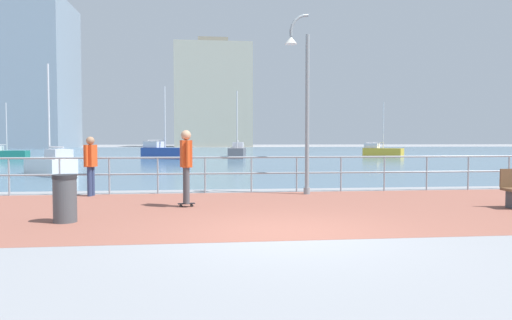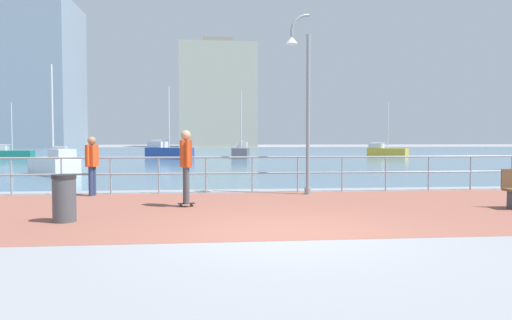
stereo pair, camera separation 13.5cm
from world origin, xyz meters
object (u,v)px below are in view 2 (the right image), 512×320
at_px(skateboarder, 186,161).
at_px(lamppost, 303,95).
at_px(bystander, 92,161).
at_px(sailboat_blue, 386,151).
at_px(sailboat_navy, 11,154).
at_px(sailboat_gray, 168,152).
at_px(sailboat_red, 241,152).
at_px(sailboat_white, 54,164).
at_px(trash_bin, 64,198).

bearing_deg(skateboarder, lamppost, 33.32).
relative_size(bystander, sailboat_blue, 0.32).
xyz_separation_m(bystander, sailboat_navy, (-13.31, 26.72, -0.55)).
xyz_separation_m(sailboat_gray, sailboat_blue, (20.65, 3.05, -0.09)).
bearing_deg(sailboat_navy, skateboarder, -61.10).
bearing_deg(sailboat_blue, sailboat_red, -169.34).
bearing_deg(sailboat_white, trash_bin, -71.11).
bearing_deg(lamppost, sailboat_red, 90.02).
relative_size(skateboarder, sailboat_red, 0.31).
distance_m(trash_bin, sailboat_white, 13.21).
relative_size(lamppost, sailboat_red, 0.89).
bearing_deg(bystander, lamppost, -2.80).
bearing_deg(lamppost, trash_bin, -144.47).
relative_size(skateboarder, sailboat_navy, 0.39).
bearing_deg(sailboat_red, bystander, -102.76).
relative_size(sailboat_white, sailboat_blue, 0.96).
bearing_deg(sailboat_white, sailboat_blue, 41.35).
bearing_deg(lamppost, sailboat_gray, 103.39).
xyz_separation_m(bystander, sailboat_white, (-3.75, 8.25, -0.52)).
bearing_deg(sailboat_navy, sailboat_red, 0.15).
xyz_separation_m(trash_bin, sailboat_white, (-4.28, 12.50, 0.01)).
bearing_deg(sailboat_gray, sailboat_navy, 178.64).
bearing_deg(bystander, sailboat_red, 77.24).
bearing_deg(skateboarder, sailboat_blue, 61.17).
bearing_deg(lamppost, sailboat_white, 138.96).
distance_m(skateboarder, sailboat_gray, 29.03).
distance_m(bystander, trash_bin, 4.32).
xyz_separation_m(sailboat_white, sailboat_blue, (24.10, 21.21, 0.02)).
distance_m(skateboarder, sailboat_navy, 33.32).
height_order(lamppost, sailboat_white, lamppost).
xyz_separation_m(lamppost, sailboat_navy, (-19.38, 27.01, -2.46)).
xyz_separation_m(skateboarder, trash_bin, (-2.26, -1.80, -0.64)).
bearing_deg(lamppost, sailboat_navy, 125.65).
height_order(lamppost, sailboat_red, sailboat_red).
distance_m(trash_bin, sailboat_blue, 39.11).
height_order(trash_bin, sailboat_blue, sailboat_blue).
height_order(sailboat_white, sailboat_blue, sailboat_blue).
relative_size(sailboat_white, sailboat_gray, 0.82).
height_order(skateboarder, sailboat_white, sailboat_white).
bearing_deg(lamppost, skateboarder, -146.68).
relative_size(trash_bin, sailboat_red, 0.16).
relative_size(lamppost, sailboat_gray, 0.85).
distance_m(trash_bin, sailboat_red, 31.51).
bearing_deg(sailboat_red, lamppost, -89.98).
xyz_separation_m(trash_bin, sailboat_red, (5.53, 31.02, 0.09)).
relative_size(bystander, trash_bin, 1.82).
bearing_deg(skateboarder, sailboat_gray, 96.09).
distance_m(sailboat_blue, sailboat_red, 14.55).
xyz_separation_m(trash_bin, sailboat_gray, (-0.82, 30.66, 0.12)).
height_order(trash_bin, sailboat_red, sailboat_red).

